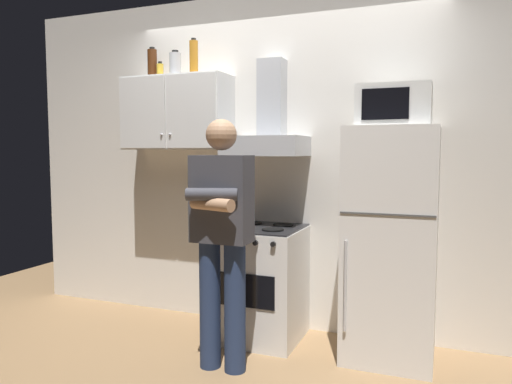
% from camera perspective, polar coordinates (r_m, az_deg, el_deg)
% --- Properties ---
extents(ground_plane, '(7.00, 7.00, 0.00)m').
position_cam_1_polar(ground_plane, '(3.67, 0.00, -18.17)').
color(ground_plane, olive).
extents(back_wall_tiled, '(4.80, 0.10, 2.70)m').
position_cam_1_polar(back_wall_tiled, '(3.95, 3.19, 3.57)').
color(back_wall_tiled, silver).
rests_on(back_wall_tiled, ground_plane).
extents(upper_cabinet, '(0.90, 0.37, 0.60)m').
position_cam_1_polar(upper_cabinet, '(4.11, -9.29, 9.15)').
color(upper_cabinet, silver).
extents(stove_oven, '(0.60, 0.62, 0.87)m').
position_cam_1_polar(stove_oven, '(3.77, 0.69, -10.61)').
color(stove_oven, white).
rests_on(stove_oven, ground_plane).
extents(range_hood, '(0.60, 0.44, 0.75)m').
position_cam_1_polar(range_hood, '(3.76, 1.39, 7.29)').
color(range_hood, '#B7BABF').
extents(refrigerator, '(0.60, 0.62, 1.60)m').
position_cam_1_polar(refrigerator, '(3.47, 15.59, -5.90)').
color(refrigerator, white).
rests_on(refrigerator, ground_plane).
extents(microwave, '(0.48, 0.37, 0.28)m').
position_cam_1_polar(microwave, '(3.45, 15.98, 9.71)').
color(microwave, silver).
rests_on(microwave, refrigerator).
extents(person_standing, '(0.38, 0.33, 1.64)m').
position_cam_1_polar(person_standing, '(3.14, -4.09, -4.99)').
color(person_standing, navy).
rests_on(person_standing, ground_plane).
extents(bottle_liquor_amber, '(0.07, 0.07, 0.29)m').
position_cam_1_polar(bottle_liquor_amber, '(4.07, -7.34, 15.44)').
color(bottle_liquor_amber, '#B7721E').
rests_on(bottle_liquor_amber, upper_cabinet).
extents(bottle_spice_jar, '(0.06, 0.06, 0.14)m').
position_cam_1_polar(bottle_spice_jar, '(4.27, -11.23, 13.84)').
color(bottle_spice_jar, gold).
rests_on(bottle_spice_jar, upper_cabinet).
extents(bottle_rum_dark, '(0.08, 0.08, 0.26)m').
position_cam_1_polar(bottle_rum_dark, '(4.33, -12.12, 14.53)').
color(bottle_rum_dark, '#47230F').
rests_on(bottle_rum_dark, upper_cabinet).
extents(bottle_canister_steel, '(0.10, 0.10, 0.22)m').
position_cam_1_polar(bottle_canister_steel, '(4.19, -9.48, 14.59)').
color(bottle_canister_steel, '#B2B5BA').
rests_on(bottle_canister_steel, upper_cabinet).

